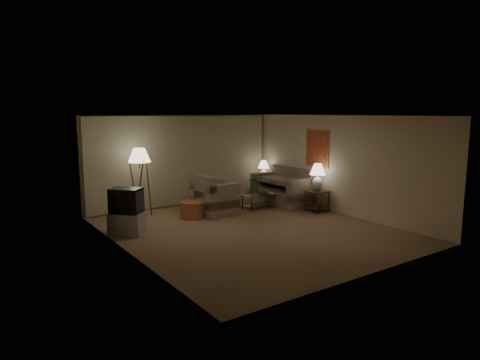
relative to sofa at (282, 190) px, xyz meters
name	(u,v)px	position (x,y,z in m)	size (l,w,h in m)	color
ground	(250,229)	(-2.50, -1.79, -0.43)	(7.00, 7.00, 0.00)	#825C47
room_shell	(217,152)	(-2.48, -0.28, 1.32)	(6.04, 7.02, 2.72)	beige
sofa	(282,190)	(0.00, 0.00, 0.00)	(1.95, 0.98, 0.86)	gray
armchair	(215,199)	(-2.39, 0.00, 0.01)	(1.12, 1.07, 0.88)	gray
side_table_near	(317,197)	(0.15, -1.35, -0.02)	(0.56, 0.56, 0.60)	#3C2010
side_table_far	(263,185)	(0.15, 1.11, -0.04)	(0.48, 0.41, 0.60)	#3C2010
table_lamp_near	(318,175)	(0.15, -1.35, 0.62)	(0.44, 0.44, 0.77)	silver
table_lamp_far	(264,168)	(0.15, 1.11, 0.54)	(0.36, 0.36, 0.63)	silver
coffee_table	(260,199)	(-0.91, -0.10, -0.16)	(1.07, 0.58, 0.41)	silver
tv_cabinet	(127,223)	(-5.05, -0.49, -0.18)	(0.87, 0.88, 0.50)	#ADADB0
crt_tv	(126,201)	(-5.05, -0.49, 0.35)	(0.81, 0.81, 0.57)	black
floor_lamp	(140,181)	(-4.11, 1.01, 0.53)	(0.60, 0.60, 1.84)	#3C2010
ottoman	(193,210)	(-3.08, 0.00, -0.21)	(0.66, 0.66, 0.44)	#A65138
vase	(256,192)	(-1.06, -0.10, 0.05)	(0.14, 0.14, 0.14)	white
flowers	(256,181)	(-1.06, -0.10, 0.38)	(0.46, 0.39, 0.51)	#34652C
book	(269,194)	(-0.66, -0.20, -0.01)	(0.18, 0.24, 0.02)	olive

